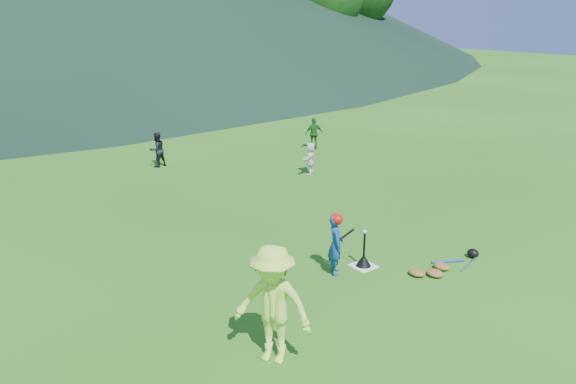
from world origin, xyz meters
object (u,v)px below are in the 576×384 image
(batter_child, at_px, (336,244))
(fielder_c, at_px, (314,134))
(home_plate, at_px, (363,266))
(adult_coach, at_px, (273,305))
(fielder_b, at_px, (157,150))
(equipment_pile, at_px, (442,266))
(fielder_d, at_px, (310,158))
(batting_tee, at_px, (364,261))

(batter_child, xyz_separation_m, fielder_c, (6.18, 8.28, -0.02))
(home_plate, distance_m, adult_coach, 3.64)
(batter_child, relative_size, adult_coach, 0.67)
(adult_coach, height_order, fielder_b, adult_coach)
(fielder_b, height_order, equipment_pile, fielder_b)
(adult_coach, distance_m, fielder_c, 13.19)
(fielder_d, height_order, batting_tee, fielder_d)
(home_plate, height_order, fielder_d, fielder_d)
(adult_coach, bearing_deg, equipment_pile, 63.38)
(fielder_c, height_order, batting_tee, fielder_c)
(fielder_d, relative_size, equipment_pile, 0.55)
(fielder_b, relative_size, equipment_pile, 0.63)
(fielder_b, xyz_separation_m, equipment_pile, (1.26, -10.45, -0.50))
(adult_coach, relative_size, batting_tee, 2.60)
(batting_tee, height_order, equipment_pile, batting_tee)
(fielder_b, bearing_deg, fielder_d, 123.51)
(batting_tee, bearing_deg, fielder_c, 56.60)
(fielder_b, relative_size, fielder_d, 1.15)
(batter_child, xyz_separation_m, fielder_d, (3.98, 5.75, -0.10))
(home_plate, bearing_deg, fielder_b, 90.68)
(fielder_d, relative_size, batting_tee, 1.44)
(adult_coach, relative_size, fielder_b, 1.56)
(fielder_d, bearing_deg, fielder_c, -168.68)
(fielder_c, xyz_separation_m, equipment_pile, (-4.39, -9.40, -0.50))
(fielder_b, distance_m, fielder_c, 5.74)
(batter_child, distance_m, equipment_pile, 2.18)
(home_plate, distance_m, fielder_d, 6.76)
(home_plate, xyz_separation_m, fielder_c, (5.53, 8.39, 0.56))
(equipment_pile, bearing_deg, adult_coach, -173.74)
(batter_child, xyz_separation_m, adult_coach, (-2.57, -1.60, 0.29))
(adult_coach, distance_m, equipment_pile, 4.46)
(batting_tee, bearing_deg, fielder_b, 90.68)
(equipment_pile, bearing_deg, fielder_c, 64.99)
(adult_coach, bearing_deg, batting_tee, 81.97)
(fielder_c, height_order, fielder_d, fielder_c)
(batter_child, height_order, batting_tee, batter_child)
(batter_child, bearing_deg, batting_tee, -67.13)
(fielder_d, xyz_separation_m, batting_tee, (-3.34, -5.86, -0.36))
(adult_coach, xyz_separation_m, fielder_c, (8.74, 9.88, -0.31))
(fielder_c, bearing_deg, fielder_d, 66.34)
(home_plate, relative_size, adult_coach, 0.25)
(home_plate, distance_m, fielder_b, 9.46)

